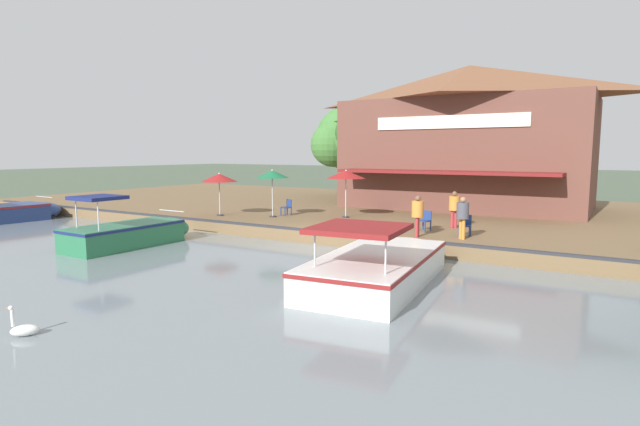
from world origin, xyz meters
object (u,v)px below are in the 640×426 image
at_px(person_mid_patio, 418,211).
at_px(patio_umbrella_near_quay_edge, 346,175).
at_px(person_at_quay_edge, 454,205).
at_px(tree_behind_restaurant, 344,140).
at_px(cafe_chair_mid_patio, 287,206).
at_px(motorboat_mid_row, 383,263).
at_px(tree_downstream_bank, 359,131).
at_px(cafe_chair_back_row_seat, 465,224).
at_px(cafe_chair_facing_river, 425,219).
at_px(waterfront_restaurant, 468,136).
at_px(person_near_entrance, 463,213).
at_px(patio_umbrella_mid_patio_left, 272,174).
at_px(swan, 24,329).
at_px(patio_umbrella_mid_patio_right, 219,178).
at_px(motorboat_second_along, 134,232).

bearing_deg(person_mid_patio, patio_umbrella_near_quay_edge, -125.54).
distance_m(patio_umbrella_near_quay_edge, person_at_quay_edge, 5.98).
bearing_deg(person_mid_patio, tree_behind_restaurant, -142.66).
bearing_deg(cafe_chair_mid_patio, tree_behind_restaurant, -165.07).
distance_m(motorboat_mid_row, tree_downstream_bank, 23.09).
bearing_deg(cafe_chair_back_row_seat, cafe_chair_mid_patio, -99.76).
distance_m(patio_umbrella_near_quay_edge, tree_behind_restaurant, 13.41).
bearing_deg(cafe_chair_facing_river, cafe_chair_mid_patio, -98.32).
distance_m(waterfront_restaurant, patio_umbrella_near_quay_edge, 9.38).
bearing_deg(cafe_chair_mid_patio, person_near_entrance, 75.83).
bearing_deg(patio_umbrella_mid_patio_left, cafe_chair_mid_patio, 167.84).
bearing_deg(cafe_chair_back_row_seat, swan, -20.15).
height_order(cafe_chair_back_row_seat, swan, cafe_chair_back_row_seat).
bearing_deg(person_at_quay_edge, motorboat_mid_row, 1.52).
distance_m(patio_umbrella_mid_patio_left, tree_behind_restaurant, 13.88).
bearing_deg(patio_umbrella_mid_patio_left, person_at_quay_edge, 97.05).
bearing_deg(person_at_quay_edge, patio_umbrella_mid_patio_right, -79.91).
bearing_deg(person_mid_patio, cafe_chair_back_row_seat, 128.94).
distance_m(patio_umbrella_mid_patio_right, cafe_chair_facing_river, 11.21).
xyz_separation_m(patio_umbrella_near_quay_edge, motorboat_second_along, (8.94, -5.25, -2.19)).
bearing_deg(patio_umbrella_mid_patio_left, cafe_chair_facing_river, 88.76).
distance_m(person_near_entrance, motorboat_mid_row, 5.60).
distance_m(waterfront_restaurant, cafe_chair_mid_patio, 12.10).
height_order(patio_umbrella_near_quay_edge, person_near_entrance, patio_umbrella_near_quay_edge).
height_order(motorboat_mid_row, tree_downstream_bank, tree_downstream_bank).
bearing_deg(tree_behind_restaurant, tree_downstream_bank, 68.66).
bearing_deg(motorboat_mid_row, tree_downstream_bank, -151.04).
height_order(cafe_chair_back_row_seat, tree_downstream_bank, tree_downstream_bank).
bearing_deg(patio_umbrella_mid_patio_right, person_near_entrance, 87.59).
bearing_deg(cafe_chair_facing_river, waterfront_restaurant, -174.13).
xyz_separation_m(patio_umbrella_near_quay_edge, motorboat_mid_row, (8.77, 6.04, -2.21)).
bearing_deg(cafe_chair_mid_patio, patio_umbrella_mid_patio_left, -12.16).
distance_m(waterfront_restaurant, tree_behind_restaurant, 10.87).
height_order(cafe_chair_back_row_seat, cafe_chair_mid_patio, same).
relative_size(waterfront_restaurant, person_near_entrance, 8.80).
bearing_deg(tree_downstream_bank, motorboat_mid_row, 28.96).
distance_m(waterfront_restaurant, person_at_quay_edge, 9.70).
bearing_deg(motorboat_mid_row, motorboat_second_along, -89.10).
distance_m(cafe_chair_facing_river, motorboat_mid_row, 6.89).
bearing_deg(person_mid_patio, cafe_chair_facing_river, -170.26).
height_order(person_at_quay_edge, swan, person_at_quay_edge).
bearing_deg(patio_umbrella_mid_patio_left, swan, 17.54).
height_order(motorboat_mid_row, swan, motorboat_mid_row).
bearing_deg(tree_downstream_bank, person_near_entrance, 39.56).
height_order(tree_behind_restaurant, tree_downstream_bank, tree_behind_restaurant).
xyz_separation_m(waterfront_restaurant, patio_umbrella_mid_patio_right, (11.04, -10.02, -2.31)).
height_order(patio_umbrella_mid_patio_right, cafe_chair_facing_river, patio_umbrella_mid_patio_right).
xyz_separation_m(patio_umbrella_mid_patio_right, swan, (14.31, 7.59, -2.39)).
distance_m(cafe_chair_facing_river, person_mid_patio, 1.90).
distance_m(patio_umbrella_mid_patio_right, person_at_quay_edge, 12.16).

